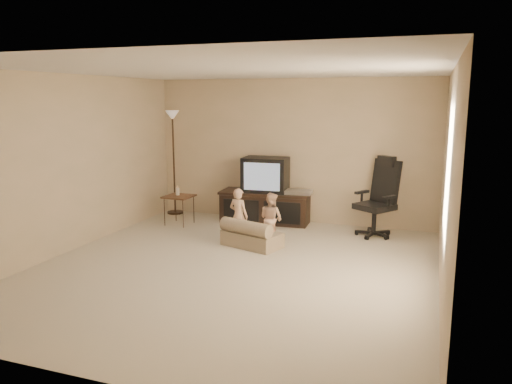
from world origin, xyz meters
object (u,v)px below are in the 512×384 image
(office_chair, at_px, (378,208))
(toddler_left, at_px, (239,216))
(toddler_right, at_px, (271,218))
(side_table, at_px, (179,197))
(floor_lamp, at_px, (173,139))
(tv_stand, at_px, (266,195))
(child_sofa, at_px, (250,236))

(office_chair, bearing_deg, toddler_left, -115.59)
(toddler_left, relative_size, toddler_right, 1.07)
(side_table, xyz_separation_m, toddler_left, (1.40, -0.72, -0.07))
(side_table, bearing_deg, toddler_right, -17.61)
(side_table, bearing_deg, floor_lamp, 123.57)
(office_chair, height_order, toddler_right, office_chair)
(tv_stand, distance_m, toddler_left, 1.38)
(side_table, relative_size, toddler_left, 0.81)
(tv_stand, height_order, floor_lamp, floor_lamp)
(child_sofa, bearing_deg, floor_lamp, 161.19)
(tv_stand, xyz_separation_m, toddler_left, (0.03, -1.38, -0.06))
(office_chair, height_order, floor_lamp, floor_lamp)
(office_chair, bearing_deg, toddler_right, -111.27)
(office_chair, height_order, toddler_left, office_chair)
(toddler_left, xyz_separation_m, toddler_right, (0.47, 0.13, -0.03))
(side_table, bearing_deg, tv_stand, 25.87)
(tv_stand, distance_m, child_sofa, 1.56)
(tv_stand, bearing_deg, toddler_left, -92.36)
(toddler_left, bearing_deg, floor_lamp, -25.92)
(floor_lamp, height_order, toddler_right, floor_lamp)
(tv_stand, xyz_separation_m, floor_lamp, (-1.84, 0.06, 0.94))
(tv_stand, distance_m, floor_lamp, 2.07)
(side_table, relative_size, toddler_right, 0.87)
(child_sofa, bearing_deg, tv_stand, 117.68)
(tv_stand, height_order, side_table, tv_stand)
(child_sofa, xyz_separation_m, toddler_left, (-0.23, 0.12, 0.25))
(tv_stand, relative_size, toddler_right, 2.09)
(side_table, bearing_deg, office_chair, 7.25)
(office_chair, xyz_separation_m, toddler_right, (-1.45, -1.02, -0.06))
(child_sofa, relative_size, toddler_left, 1.13)
(tv_stand, xyz_separation_m, office_chair, (1.96, -0.24, -0.02))
(tv_stand, distance_m, side_table, 1.52)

